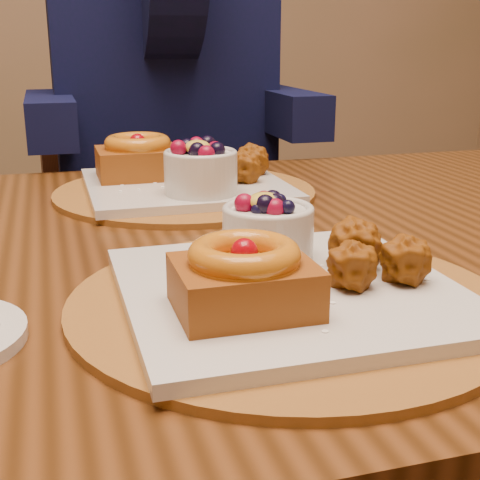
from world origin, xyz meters
The scene contains 5 objects.
dining_table centered at (0.07, 0.03, 0.68)m, with size 1.60×0.90×0.76m.
place_setting_near centered at (0.07, -0.18, 0.78)m, with size 0.38×0.38×0.08m.
place_setting_far centered at (0.07, 0.25, 0.78)m, with size 0.38×0.38×0.09m.
chair_far centered at (0.09, 0.88, 0.48)m, with size 0.47×0.47×0.86m.
diner centered at (0.13, 0.74, 0.97)m, with size 0.55×0.52×0.90m.
Camera 1 is at (-0.12, -0.69, 0.98)m, focal length 50.00 mm.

